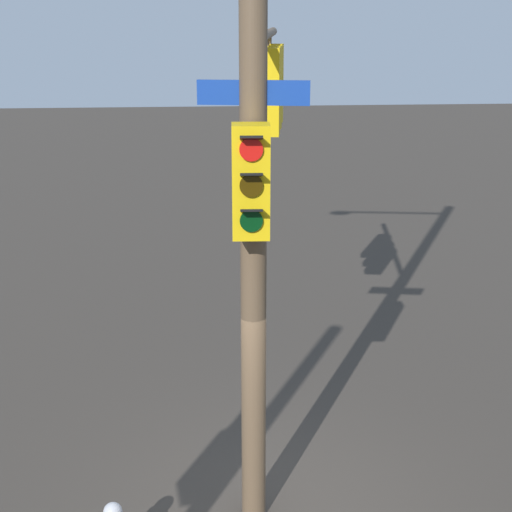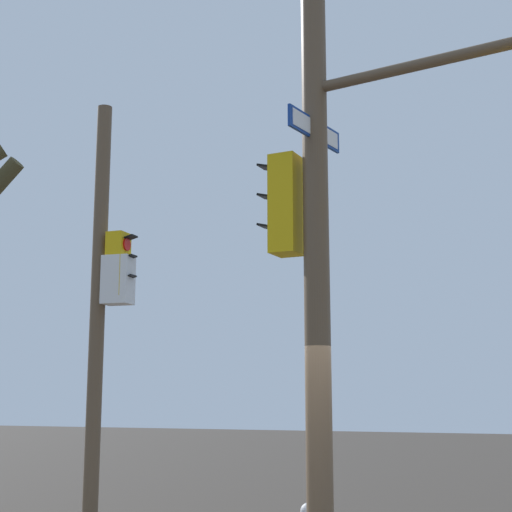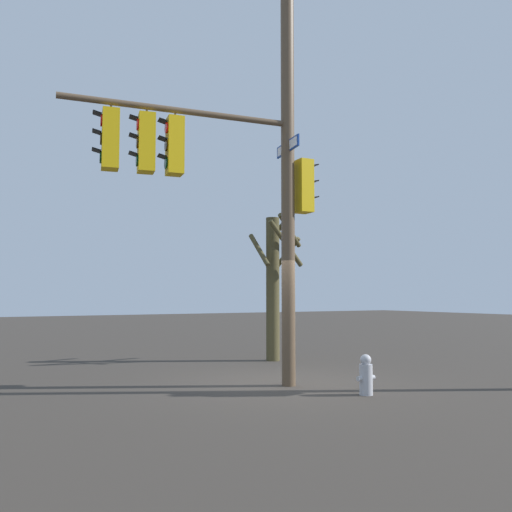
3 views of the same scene
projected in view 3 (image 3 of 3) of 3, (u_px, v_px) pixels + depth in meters
The scene contains 4 objects.
ground_plane at pixel (282, 384), 10.94m from camera, with size 80.00×80.00×0.00m, color #3A342D.
main_signal_pole_assembly at pixel (250, 137), 10.59m from camera, with size 5.13×4.05×9.55m.
fire_hydrant at pixel (366, 376), 9.70m from camera, with size 0.38×0.24×0.73m.
bare_tree_behind_pole at pixel (274, 280), 14.95m from camera, with size 1.33×1.55×4.43m.
Camera 3 is at (-5.93, -9.40, 1.80)m, focal length 37.65 mm.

